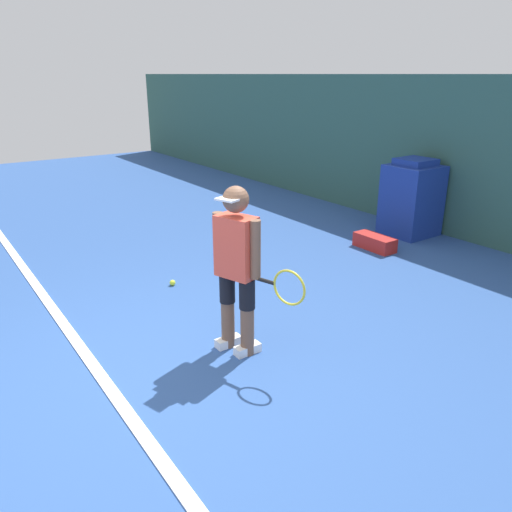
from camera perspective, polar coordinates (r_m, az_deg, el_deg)
The scene contains 6 objects.
ground_plane at distance 4.27m, azimuth -11.61°, elevation -13.50°, with size 24.00×24.00×0.00m, color #2D5193.
court_baseline at distance 4.17m, azimuth -16.11°, elevation -14.71°, with size 21.60×0.10×0.01m.
tennis_player at distance 4.20m, azimuth -2.10°, elevation -1.01°, with size 0.88×0.40×1.49m.
tennis_ball at distance 5.92m, azimuth -9.52°, elevation -3.03°, with size 0.07×0.07×0.07m.
covered_chair at distance 7.96m, azimuth 17.36°, elevation 6.28°, with size 0.69×0.71×1.16m.
equipment_bag at distance 7.23m, azimuth 13.40°, elevation 1.54°, with size 0.61×0.26×0.20m.
Camera 1 is at (3.33, -1.31, 2.33)m, focal length 35.00 mm.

